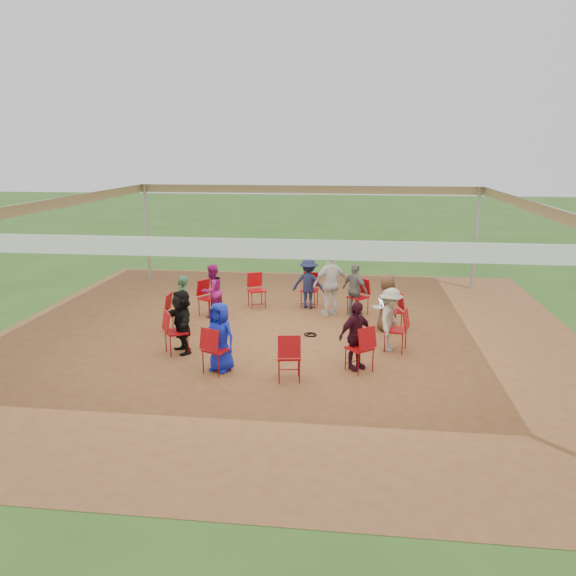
# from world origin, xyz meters

# --- Properties ---
(ground) EXTENTS (80.00, 80.00, 0.00)m
(ground) POSITION_xyz_m (0.00, 0.00, 0.00)
(ground) COLOR #2B5219
(ground) RESTS_ON ground
(dirt_patch) EXTENTS (13.00, 13.00, 0.00)m
(dirt_patch) POSITION_xyz_m (0.00, 0.00, 0.01)
(dirt_patch) COLOR brown
(dirt_patch) RESTS_ON ground
(tent) EXTENTS (10.33, 10.33, 3.00)m
(tent) POSITION_xyz_m (0.00, 0.00, 2.37)
(tent) COLOR #B2B2B7
(tent) RESTS_ON ground
(chair_0) EXTENTS (0.54, 0.53, 0.90)m
(chair_0) POSITION_xyz_m (2.36, 0.71, 0.45)
(chair_0) COLOR #AB090E
(chair_0) RESTS_ON ground
(chair_1) EXTENTS (0.61, 0.61, 0.90)m
(chair_1) POSITION_xyz_m (1.60, 1.87, 0.45)
(chair_1) COLOR #AB090E
(chair_1) RESTS_ON ground
(chair_2) EXTENTS (0.48, 0.49, 0.90)m
(chair_2) POSITION_xyz_m (0.33, 2.44, 0.45)
(chair_2) COLOR #AB090E
(chair_2) RESTS_ON ground
(chair_3) EXTENTS (0.57, 0.58, 0.90)m
(chair_3) POSITION_xyz_m (-1.04, 2.23, 0.45)
(chair_3) COLOR #AB090E
(chair_3) RESTS_ON ground
(chair_4) EXTENTS (0.60, 0.59, 0.90)m
(chair_4) POSITION_xyz_m (-2.08, 1.32, 0.45)
(chair_4) COLOR #AB090E
(chair_4) RESTS_ON ground
(chair_5) EXTENTS (0.44, 0.42, 0.90)m
(chair_5) POSITION_xyz_m (-2.46, -0.02, 0.45)
(chair_5) COLOR #AB090E
(chair_5) RESTS_ON ground
(chair_6) EXTENTS (0.60, 0.59, 0.90)m
(chair_6) POSITION_xyz_m (-2.06, -1.35, 0.45)
(chair_6) COLOR #AB090E
(chair_6) RESTS_ON ground
(chair_7) EXTENTS (0.56, 0.57, 0.90)m
(chair_7) POSITION_xyz_m (-1.01, -2.25, 0.45)
(chair_7) COLOR #AB090E
(chair_7) RESTS_ON ground
(chair_8) EXTENTS (0.48, 0.50, 0.90)m
(chair_8) POSITION_xyz_m (0.37, -2.43, 0.45)
(chair_8) COLOR #AB090E
(chair_8) RESTS_ON ground
(chair_9) EXTENTS (0.61, 0.61, 0.90)m
(chair_9) POSITION_xyz_m (1.63, -1.85, 0.45)
(chair_9) COLOR #AB090E
(chair_9) RESTS_ON ground
(chair_10) EXTENTS (0.54, 0.52, 0.90)m
(chair_10) POSITION_xyz_m (2.37, -0.68, 0.45)
(chair_10) COLOR #AB090E
(chair_10) RESTS_ON ground
(person_seated_0) EXTENTS (0.53, 0.72, 1.32)m
(person_seated_0) POSITION_xyz_m (2.24, 0.68, 0.66)
(person_seated_0) COLOR brown
(person_seated_0) RESTS_ON ground
(person_seated_1) EXTENTS (0.84, 0.80, 1.32)m
(person_seated_1) POSITION_xyz_m (1.52, 1.78, 0.66)
(person_seated_1) COLOR slate
(person_seated_1) RESTS_ON ground
(person_seated_2) EXTENTS (0.90, 0.53, 1.32)m
(person_seated_2) POSITION_xyz_m (0.32, 2.32, 0.66)
(person_seated_2) COLOR #1A1E42
(person_seated_2) RESTS_ON ground
(person_seated_3) EXTENTS (0.65, 0.74, 1.32)m
(person_seated_3) POSITION_xyz_m (-1.98, 1.25, 0.66)
(person_seated_3) COLOR #96176D
(person_seated_3) RESTS_ON ground
(person_seated_4) EXTENTS (0.32, 0.48, 1.32)m
(person_seated_4) POSITION_xyz_m (-2.34, -0.02, 0.66)
(person_seated_4) COLOR #2C5236
(person_seated_4) RESTS_ON ground
(person_seated_5) EXTENTS (1.05, 1.27, 1.32)m
(person_seated_5) POSITION_xyz_m (-1.96, -1.28, 0.66)
(person_seated_5) COLOR black
(person_seated_5) RESTS_ON ground
(person_seated_6) EXTENTS (0.73, 0.59, 1.32)m
(person_seated_6) POSITION_xyz_m (-0.96, -2.14, 0.66)
(person_seated_6) COLOR #1220B4
(person_seated_6) RESTS_ON ground
(person_seated_7) EXTENTS (0.84, 0.81, 1.32)m
(person_seated_7) POSITION_xyz_m (1.55, -1.76, 0.66)
(person_seated_7) COLOR #390F1F
(person_seated_7) RESTS_ON ground
(person_seated_8) EXTENTS (0.64, 0.93, 1.32)m
(person_seated_8) POSITION_xyz_m (2.25, -0.64, 0.66)
(person_seated_8) COLOR #ABA896
(person_seated_8) RESTS_ON ground
(standing_person) EXTENTS (1.06, 0.89, 1.62)m
(standing_person) POSITION_xyz_m (0.92, 1.73, 0.82)
(standing_person) COLOR silver
(standing_person) RESTS_ON ground
(cable_coil) EXTENTS (0.37, 0.37, 0.03)m
(cable_coil) POSITION_xyz_m (0.56, 0.09, 0.02)
(cable_coil) COLOR black
(cable_coil) RESTS_ON ground
(laptop) EXTENTS (0.30, 0.34, 0.20)m
(laptop) POSITION_xyz_m (2.08, 0.63, 0.62)
(laptop) COLOR #B7B7BC
(laptop) RESTS_ON ground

